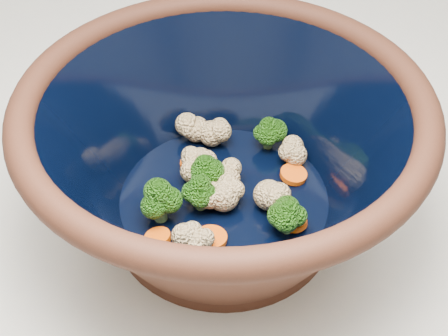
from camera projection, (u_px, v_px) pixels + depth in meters
The scene contains 2 objects.
mixing_bowl at pixel (224, 156), 0.62m from camera, with size 0.48×0.48×0.17m.
vegetable_pile at pixel (218, 179), 0.65m from camera, with size 0.17×0.19×0.05m.
Camera 1 is at (0.06, -0.50, 1.42)m, focal length 50.00 mm.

